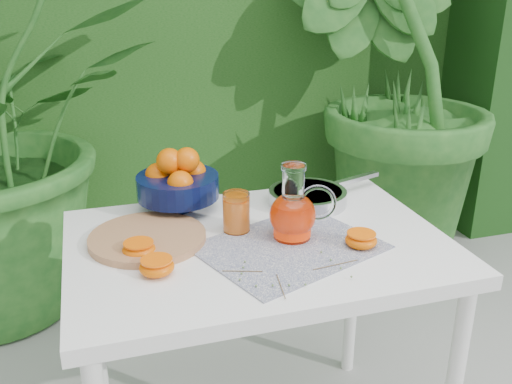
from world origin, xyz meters
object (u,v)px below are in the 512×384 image
object	(u,v)px
juice_pitcher	(294,213)
saute_pan	(309,196)
fruit_bowl	(178,181)
cutting_board	(148,238)
white_table	(258,267)

from	to	relation	value
juice_pitcher	saute_pan	world-z (taller)	juice_pitcher
fruit_bowl	saute_pan	xyz separation A→B (m)	(0.39, -0.08, -0.06)
cutting_board	juice_pitcher	xyz separation A→B (m)	(0.38, -0.09, 0.06)
white_table	cutting_board	xyz separation A→B (m)	(-0.28, 0.08, 0.09)
juice_pitcher	saute_pan	size ratio (longest dim) A/B	0.47
white_table	cutting_board	world-z (taller)	cutting_board
cutting_board	white_table	bearing A→B (deg)	-14.94
fruit_bowl	cutting_board	bearing A→B (deg)	-120.55
fruit_bowl	white_table	bearing A→B (deg)	-58.78
saute_pan	fruit_bowl	bearing A→B (deg)	168.77
cutting_board	fruit_bowl	bearing A→B (deg)	59.45
white_table	fruit_bowl	world-z (taller)	fruit_bowl
juice_pitcher	saute_pan	xyz separation A→B (m)	(0.13, 0.22, -0.05)
fruit_bowl	juice_pitcher	bearing A→B (deg)	-48.58
cutting_board	fruit_bowl	xyz separation A→B (m)	(0.12, 0.20, 0.08)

